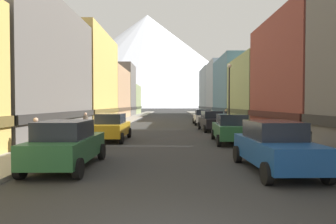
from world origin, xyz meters
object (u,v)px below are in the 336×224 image
object	(u,v)px
pedestrian_2	(226,117)
trash_bin_right	(305,142)
potted_plant_0	(82,127)
car_left_1	(112,127)
car_right_0	(275,146)
car_right_1	(231,128)
streetlamp_right	(229,86)
car_left_0	(67,144)
pedestrian_0	(86,124)
car_right_3	(203,117)
car_right_2	(212,121)
pedestrian_1	(36,136)

from	to	relation	value
pedestrian_2	trash_bin_right	bearing A→B (deg)	-89.70
potted_plant_0	pedestrian_2	size ratio (longest dim) A/B	0.51
trash_bin_right	car_left_1	bearing A→B (deg)	151.91
trash_bin_right	potted_plant_0	distance (m)	16.32
potted_plant_0	car_right_0	bearing A→B (deg)	-49.40
car_right_1	streetlamp_right	bearing A→B (deg)	79.38
car_left_0	streetlamp_right	bearing A→B (deg)	59.27
pedestrian_0	pedestrian_2	world-z (taller)	pedestrian_2
car_right_1	car_right_3	bearing A→B (deg)	89.99
car_left_0	car_right_3	bearing A→B (deg)	71.67
car_right_1	streetlamp_right	distance (m)	8.98
car_right_1	pedestrian_0	world-z (taller)	car_right_1
car_right_0	pedestrian_0	world-z (taller)	car_right_0
car_right_1	car_right_2	distance (m)	8.09
pedestrian_1	car_right_1	bearing A→B (deg)	23.24
car_left_1	car_right_3	bearing A→B (deg)	62.72
car_right_0	car_right_2	size ratio (longest dim) A/B	0.99
car_right_0	car_left_1	bearing A→B (deg)	131.38
car_right_1	car_right_3	world-z (taller)	same
car_right_2	potted_plant_0	bearing A→B (deg)	-164.36
car_right_1	car_right_0	bearing A→B (deg)	-89.99
car_right_3	streetlamp_right	world-z (taller)	streetlamp_right
car_right_3	pedestrian_0	size ratio (longest dim) A/B	2.73
trash_bin_right	car_right_2	bearing A→B (deg)	101.62
car_right_1	car_right_3	size ratio (longest dim) A/B	1.01
car_left_0	car_left_1	size ratio (longest dim) A/B	1.00
pedestrian_1	car_right_2	bearing A→B (deg)	50.99
car_left_1	potted_plant_0	bearing A→B (deg)	128.83
trash_bin_right	pedestrian_2	distance (m)	18.88
car_left_1	car_right_1	distance (m)	7.67
pedestrian_1	car_left_0	bearing A→B (deg)	-48.74
pedestrian_1	pedestrian_2	world-z (taller)	pedestrian_2
car_left_1	pedestrian_2	size ratio (longest dim) A/B	2.64
car_right_3	car_right_0	bearing A→B (deg)	-90.00
car_left_0	car_right_2	size ratio (longest dim) A/B	0.99
car_left_1	car_right_3	xyz separation A→B (m)	(7.60, 14.73, 0.00)
car_left_1	potted_plant_0	world-z (taller)	car_left_1
car_left_1	trash_bin_right	distance (m)	11.51
potted_plant_0	pedestrian_0	xyz separation A→B (m)	(0.75, -1.44, 0.29)
pedestrian_2	car_left_0	bearing A→B (deg)	-114.89
car_right_3	pedestrian_2	distance (m)	2.76
car_right_2	car_right_1	bearing A→B (deg)	-90.00
streetlamp_right	pedestrian_2	bearing A→B (deg)	81.82
car_left_0	car_right_1	bearing A→B (deg)	43.10
car_left_1	car_right_0	bearing A→B (deg)	-48.62
car_right_2	pedestrian_0	distance (m)	10.99
car_right_0	potted_plant_0	world-z (taller)	car_right_0
car_right_1	streetlamp_right	xyz separation A→B (m)	(1.55, 8.28, 3.09)
car_left_0	car_right_0	distance (m)	7.61
car_right_0	pedestrian_0	size ratio (longest dim) A/B	2.75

